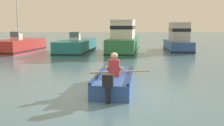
% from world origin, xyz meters
% --- Properties ---
extents(ground_plane, '(120.00, 120.00, 0.00)m').
position_xyz_m(ground_plane, '(0.00, 0.00, 0.00)').
color(ground_plane, slate).
extents(rowboat_with_person, '(1.98, 3.73, 1.19)m').
position_xyz_m(rowboat_with_person, '(0.14, 0.69, 0.25)').
color(rowboat_with_person, '#2D519E').
rests_on(rowboat_with_person, ground).
extents(moored_boat_red, '(2.92, 5.15, 4.57)m').
position_xyz_m(moored_boat_red, '(-6.57, 12.14, 0.46)').
color(moored_boat_red, '#B72D28').
rests_on(moored_boat_red, ground).
extents(moored_boat_teal, '(2.63, 5.98, 1.51)m').
position_xyz_m(moored_boat_teal, '(-2.36, 11.69, 0.44)').
color(moored_boat_teal, '#1E727A').
rests_on(moored_boat_teal, ground).
extents(moored_boat_green, '(2.88, 6.94, 2.34)m').
position_xyz_m(moored_boat_green, '(1.02, 11.62, 0.87)').
color(moored_boat_green, '#287042').
rests_on(moored_boat_green, ground).
extents(moored_boat_blue, '(2.01, 4.65, 2.19)m').
position_xyz_m(moored_boat_blue, '(5.16, 12.63, 0.80)').
color(moored_boat_blue, '#2D519E').
rests_on(moored_boat_blue, ground).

